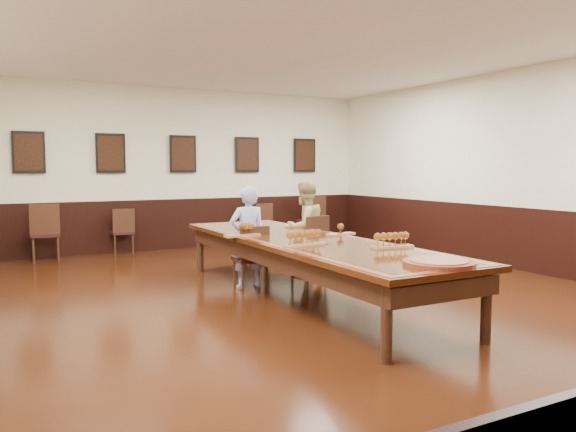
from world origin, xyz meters
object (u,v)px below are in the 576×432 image
spare_chair_c (259,224)px  spare_chair_d (311,219)px  chair_man (250,257)px  chair_woman (309,246)px  person_woman (305,228)px  spare_chair_b (122,231)px  carved_platter (439,263)px  person_man (248,237)px  spare_chair_a (45,232)px  conference_table (307,250)px

spare_chair_c → spare_chair_d: size_ratio=0.88×
chair_man → chair_woman: size_ratio=0.94×
chair_man → person_woman: size_ratio=0.60×
spare_chair_b → carved_platter: 7.15m
chair_woman → person_man: (-1.13, -0.28, 0.23)m
spare_chair_a → carved_platter: bearing=116.8°
spare_chair_c → carved_platter: 6.91m
chair_man → spare_chair_a: bearing=-55.2°
spare_chair_b → person_woman: bearing=118.7°
chair_man → carved_platter: chair_man is taller
spare_chair_b → spare_chair_c: size_ratio=0.97×
chair_man → person_woman: (1.12, 0.47, 0.29)m
chair_woman → spare_chair_c: (0.75, 3.34, -0.02)m
conference_table → spare_chair_d: bearing=59.0°
carved_platter → person_man: bearing=99.0°
chair_man → spare_chair_b: bearing=-73.8°
spare_chair_b → spare_chair_c: spare_chair_c is taller
chair_woman → spare_chair_c: size_ratio=1.04×
spare_chair_b → spare_chair_d: (3.99, -0.29, 0.07)m
carved_platter → chair_woman: bearing=79.5°
spare_chair_c → carved_platter: bearing=68.1°
spare_chair_a → carved_platter: (2.73, -6.74, 0.27)m
spare_chair_c → conference_table: (-1.50, -4.58, 0.17)m
chair_woman → spare_chair_b: (-2.01, 3.59, -0.03)m
chair_woman → spare_chair_a: size_ratio=0.91×
chair_woman → person_woman: bearing=-90.0°
conference_table → carved_platter: bearing=-86.9°
conference_table → carved_platter: carved_platter is taller
spare_chair_d → person_man: bearing=37.9°
spare_chair_a → spare_chair_d: size_ratio=1.01×
spare_chair_a → spare_chair_b: bearing=-164.1°
spare_chair_a → person_man: size_ratio=0.73×
spare_chair_d → chair_man: bearing=38.6°
spare_chair_b → carved_platter: size_ratio=1.17×
chair_woman → carved_platter: bearing=68.2°
spare_chair_b → person_woman: person_woman is taller
chair_woman → person_man: person_man is taller
spare_chair_a → spare_chair_c: 4.11m
chair_man → spare_chair_b: 4.06m
person_woman → conference_table: size_ratio=0.29×
conference_table → person_man: bearing=111.7°
spare_chair_c → person_man: bearing=52.3°
spare_chair_c → person_woman: person_woman is taller
spare_chair_d → conference_table: 5.30m
spare_chair_a → person_man: 4.25m
spare_chair_b → conference_table: size_ratio=0.17×
chair_woman → spare_chair_d: (1.98, 3.30, 0.04)m
person_man → conference_table: 1.03m
person_man → person_woman: person_woman is taller
chair_woman → person_woman: (-0.02, 0.10, 0.26)m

